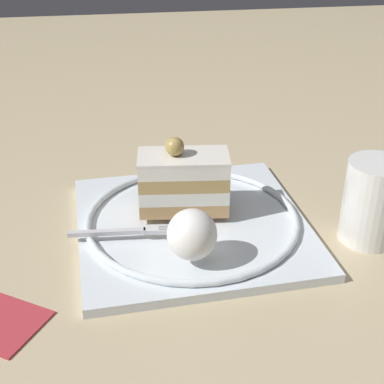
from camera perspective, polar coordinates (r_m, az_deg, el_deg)
name	(u,v)px	position (r m, az deg, el deg)	size (l,w,h in m)	color
ground_plane	(194,237)	(0.62, 0.24, -4.62)	(2.40, 2.40, 0.00)	tan
dessert_plate	(192,223)	(0.63, 0.00, -3.13)	(0.26, 0.26, 0.02)	white
cake_slice	(183,181)	(0.62, -0.89, 1.12)	(0.10, 0.06, 0.09)	tan
whipped_cream_dollop	(192,234)	(0.54, 0.01, -4.36)	(0.05, 0.05, 0.05)	white
fork	(131,231)	(0.59, -6.29, -4.02)	(0.12, 0.02, 0.00)	silver
drink_glass_near	(372,206)	(0.62, 17.88, -1.39)	(0.06, 0.06, 0.09)	white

